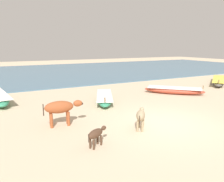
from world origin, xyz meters
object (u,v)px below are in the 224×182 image
Objects in this scene: fishing_boat_4 at (219,81)px; cow_adult_rust at (61,108)px; calf_near_dun at (141,116)px; fishing_boat_2 at (104,98)px; fishing_boat_3 at (174,90)px; calf_far_dark at (96,134)px.

cow_adult_rust reaches higher than fishing_boat_4.
calf_near_dun is (-11.13, -5.07, 0.27)m from fishing_boat_4.
fishing_boat_4 is (10.64, 0.91, 0.02)m from fishing_boat_2.
fishing_boat_2 is at bearing 45.82° from cow_adult_rust.
calf_near_dun is (-5.29, -3.92, 0.28)m from fishing_boat_3.
calf_far_dark is at bearing -12.93° from fishing_boat_4.
fishing_boat_2 is 10.68m from fishing_boat_4.
calf_far_dark is (-2.48, -4.70, 0.18)m from fishing_boat_2.
calf_far_dark is (-7.28, -4.46, 0.17)m from fishing_boat_3.
calf_far_dark is at bearing -104.10° from fishing_boat_3.
calf_far_dark is at bearing -3.53° from fishing_boat_2.
fishing_boat_3 is at bearing -24.97° from fishing_boat_4.
cow_adult_rust is 2.30m from calf_far_dark.
fishing_boat_2 is 4.81m from fishing_boat_3.
calf_near_dun reaches higher than fishing_boat_3.
fishing_boat_3 is 0.73× the size of fishing_boat_4.
fishing_boat_3 is 8.13m from cow_adult_rust.
calf_near_dun is at bearing -27.49° from cow_adult_rust.
calf_far_dark is (0.52, -2.22, -0.30)m from cow_adult_rust.
fishing_boat_4 is (5.84, 1.15, 0.00)m from fishing_boat_3.
calf_near_dun is (2.51, -1.67, -0.19)m from cow_adult_rust.
fishing_boat_4 is at bearing 119.19° from fishing_boat_2.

